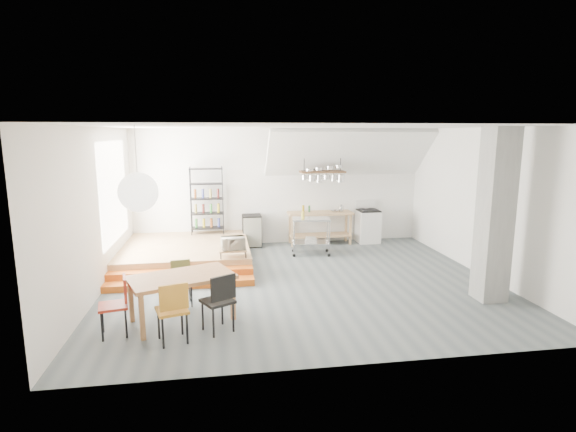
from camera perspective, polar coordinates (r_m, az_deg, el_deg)
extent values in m
plane|color=#4F585C|center=(9.55, 1.76, -8.34)|extent=(8.00, 8.00, 0.00)
cube|color=silver|center=(12.58, -1.11, 3.74)|extent=(8.00, 0.04, 3.20)
cube|color=silver|center=(9.30, -23.20, 0.48)|extent=(0.04, 7.00, 3.20)
cube|color=silver|center=(10.64, 23.52, 1.62)|extent=(0.04, 7.00, 3.20)
cube|color=white|center=(9.03, 1.87, 11.25)|extent=(8.00, 7.00, 0.02)
cube|color=white|center=(12.29, 7.68, 7.94)|extent=(4.40, 1.44, 1.32)
cube|color=white|center=(10.71, -21.22, 2.92)|extent=(0.02, 2.50, 2.20)
cube|color=#A68253|center=(11.29, -12.77, -4.55)|extent=(3.00, 3.00, 0.40)
cube|color=#C65817|center=(9.46, -13.52, -8.38)|extent=(3.00, 0.35, 0.13)
cube|color=#C65817|center=(9.77, -13.37, -7.35)|extent=(3.00, 0.35, 0.27)
cube|color=gray|center=(9.02, 24.78, 0.07)|extent=(0.50, 0.50, 3.20)
cube|color=#A68253|center=(12.54, 4.10, 0.37)|extent=(1.80, 0.60, 0.06)
cube|color=#A68253|center=(12.66, 4.06, -2.44)|extent=(1.70, 0.55, 0.04)
cube|color=#A68253|center=(13.04, 7.38, -1.32)|extent=(0.06, 0.06, 0.86)
cube|color=#A68253|center=(12.68, 0.24, -1.56)|extent=(0.06, 0.06, 0.86)
cube|color=#A68253|center=(12.62, 7.93, -1.72)|extent=(0.06, 0.06, 0.86)
cube|color=#A68253|center=(12.26, 0.56, -1.98)|extent=(0.06, 0.06, 0.86)
cube|color=white|center=(13.00, 10.11, -1.34)|extent=(0.60, 0.60, 0.90)
cube|color=black|center=(12.91, 10.17, 0.71)|extent=(0.58, 0.58, 0.03)
cube|color=white|center=(13.15, 9.80, 1.47)|extent=(0.60, 0.05, 0.25)
cylinder|color=black|center=(13.08, 10.56, 0.93)|extent=(0.18, 0.18, 0.02)
cylinder|color=black|center=(12.99, 9.39, 0.90)|extent=(0.18, 0.18, 0.02)
cylinder|color=black|center=(12.82, 10.97, 0.72)|extent=(0.18, 0.18, 0.02)
cylinder|color=black|center=(12.73, 9.78, 0.69)|extent=(0.18, 0.18, 0.02)
cube|color=#42291A|center=(12.19, 4.38, 5.62)|extent=(1.20, 0.50, 0.05)
cylinder|color=black|center=(12.05, 2.08, 8.33)|extent=(0.02, 0.02, 1.15)
cylinder|color=black|center=(12.28, 6.72, 8.31)|extent=(0.02, 0.02, 1.15)
cylinder|color=silver|center=(12.05, 2.10, 4.92)|extent=(0.16, 0.16, 0.12)
cylinder|color=silver|center=(12.09, 3.04, 4.84)|extent=(0.20, 0.20, 0.16)
cylinder|color=silver|center=(12.14, 3.96, 4.75)|extent=(0.16, 0.16, 0.20)
cylinder|color=silver|center=(12.18, 4.89, 4.95)|extent=(0.20, 0.20, 0.12)
cylinder|color=silver|center=(12.23, 5.80, 4.86)|extent=(0.16, 0.16, 0.16)
cylinder|color=silver|center=(12.28, 6.70, 4.78)|extent=(0.20, 0.20, 0.20)
cylinder|color=black|center=(12.39, -8.30, 2.13)|extent=(0.02, 0.02, 1.80)
cylinder|color=black|center=(12.41, -12.18, 2.02)|extent=(0.02, 0.02, 1.80)
cylinder|color=black|center=(12.03, -8.28, 1.88)|extent=(0.02, 0.02, 1.80)
cylinder|color=black|center=(12.06, -12.28, 1.77)|extent=(0.02, 0.02, 1.80)
cube|color=black|center=(12.35, -10.15, -1.49)|extent=(0.88, 0.38, 0.02)
cube|color=black|center=(12.27, -10.21, 0.34)|extent=(0.88, 0.38, 0.02)
cube|color=black|center=(12.21, -10.27, 2.19)|extent=(0.88, 0.38, 0.02)
cube|color=black|center=(12.16, -10.33, 4.05)|extent=(0.88, 0.38, 0.02)
cube|color=black|center=(12.12, -10.39, 5.93)|extent=(0.88, 0.38, 0.03)
cylinder|color=#378937|center=(12.32, -10.17, -0.85)|extent=(0.07, 0.07, 0.24)
cylinder|color=#AA971C|center=(12.25, -10.23, 0.98)|extent=(0.07, 0.07, 0.24)
cylinder|color=brown|center=(12.19, -10.29, 2.84)|extent=(0.07, 0.07, 0.24)
cube|color=#A68253|center=(9.96, -6.99, -4.30)|extent=(0.60, 0.40, 0.03)
cylinder|color=black|center=(10.16, -5.48, -4.46)|extent=(0.02, 0.02, 0.13)
cylinder|color=black|center=(10.14, -8.54, -4.55)|extent=(0.02, 0.02, 0.13)
cylinder|color=black|center=(9.83, -5.37, -4.97)|extent=(0.02, 0.02, 0.13)
cylinder|color=black|center=(9.82, -8.53, -5.06)|extent=(0.02, 0.02, 0.13)
sphere|color=white|center=(7.17, -18.48, 2.89)|extent=(0.60, 0.60, 0.60)
cube|color=#965F36|center=(7.63, -13.40, -7.60)|extent=(1.87, 1.47, 0.06)
cube|color=#965F36|center=(8.33, -9.17, -8.72)|extent=(0.09, 0.09, 0.72)
cube|color=#965F36|center=(7.95, -19.30, -10.13)|extent=(0.09, 0.09, 0.72)
cube|color=#965F36|center=(7.65, -7.00, -10.44)|extent=(0.09, 0.09, 0.72)
cube|color=#965F36|center=(7.24, -18.05, -12.14)|extent=(0.09, 0.09, 0.72)
cube|color=#B2731E|center=(7.02, -14.52, -11.51)|extent=(0.55, 0.55, 0.04)
cube|color=#B2731E|center=(6.74, -14.30, -9.94)|extent=(0.41, 0.16, 0.38)
cylinder|color=black|center=(6.93, -15.60, -14.12)|extent=(0.03, 0.03, 0.48)
cylinder|color=black|center=(6.99, -12.69, -13.77)|extent=(0.03, 0.03, 0.48)
cylinder|color=black|center=(7.25, -16.09, -13.02)|extent=(0.03, 0.03, 0.48)
cylinder|color=black|center=(7.30, -13.32, -12.70)|extent=(0.03, 0.03, 0.48)
cube|color=black|center=(7.23, -8.94, -10.63)|extent=(0.60, 0.60, 0.04)
cube|color=black|center=(6.97, -8.21, -9.02)|extent=(0.39, 0.24, 0.38)
cylinder|color=black|center=(7.10, -9.45, -13.23)|extent=(0.03, 0.03, 0.48)
cylinder|color=black|center=(7.26, -6.96, -12.63)|extent=(0.03, 0.03, 0.48)
cylinder|color=black|center=(7.39, -10.78, -12.31)|extent=(0.03, 0.03, 0.48)
cylinder|color=black|center=(7.54, -8.36, -11.75)|extent=(0.03, 0.03, 0.48)
cube|color=olive|center=(8.40, -13.32, -8.31)|extent=(0.43, 0.43, 0.04)
cube|color=olive|center=(8.48, -13.49, -6.49)|extent=(0.35, 0.10, 0.32)
cylinder|color=black|center=(8.62, -12.36, -9.27)|extent=(0.03, 0.03, 0.41)
cylinder|color=black|center=(8.59, -14.34, -9.41)|extent=(0.03, 0.03, 0.41)
cylinder|color=black|center=(8.34, -12.13, -9.94)|extent=(0.03, 0.03, 0.41)
cylinder|color=black|center=(8.32, -14.18, -10.09)|extent=(0.03, 0.03, 0.41)
cube|color=#9D2516|center=(7.50, -21.33, -10.59)|extent=(0.50, 0.50, 0.04)
cube|color=#9D2516|center=(7.41, -19.99, -8.58)|extent=(0.13, 0.40, 0.37)
cylinder|color=black|center=(7.43, -19.87, -12.71)|extent=(0.03, 0.03, 0.47)
cylinder|color=black|center=(7.74, -19.94, -11.75)|extent=(0.03, 0.03, 0.47)
cylinder|color=black|center=(7.44, -22.54, -12.87)|extent=(0.03, 0.03, 0.47)
cylinder|color=black|center=(7.75, -22.49, -11.91)|extent=(0.03, 0.03, 0.47)
cube|color=silver|center=(11.41, 2.96, -0.40)|extent=(1.01, 0.65, 0.04)
cube|color=silver|center=(11.54, 2.93, -3.37)|extent=(1.01, 0.65, 0.03)
cylinder|color=silver|center=(11.77, 5.01, -2.34)|extent=(0.03, 0.03, 0.90)
sphere|color=black|center=(11.87, 4.98, -4.37)|extent=(0.08, 0.08, 0.08)
cylinder|color=silver|center=(11.71, 0.70, -2.37)|extent=(0.03, 0.03, 0.90)
sphere|color=black|center=(11.81, 0.70, -4.41)|extent=(0.08, 0.08, 0.08)
cylinder|color=silver|center=(11.32, 5.26, -2.86)|extent=(0.03, 0.03, 0.90)
sphere|color=black|center=(11.43, 5.22, -4.96)|extent=(0.08, 0.08, 0.08)
cylinder|color=silver|center=(11.26, 0.78, -2.89)|extent=(0.03, 0.03, 0.90)
sphere|color=black|center=(11.37, 0.77, -5.01)|extent=(0.08, 0.08, 0.08)
cube|color=black|center=(12.40, -4.61, -1.85)|extent=(0.51, 0.51, 0.87)
imported|color=beige|center=(9.92, -7.01, -3.44)|extent=(0.54, 0.40, 0.28)
imported|color=silver|center=(12.57, 5.92, 0.63)|extent=(0.22, 0.22, 0.05)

